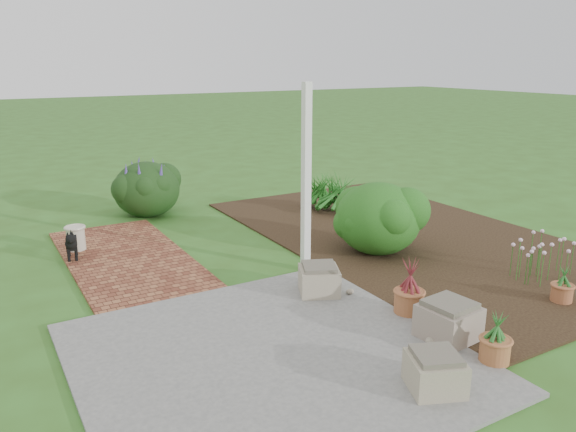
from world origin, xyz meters
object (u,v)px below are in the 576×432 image
black_dog (71,243)px  evergreen_shrub (378,216)px  stone_trough_near (435,373)px  cream_ceramic_urn (76,238)px

black_dog → evergreen_shrub: (3.97, -1.85, 0.27)m
stone_trough_near → evergreen_shrub: 3.65m
cream_ceramic_urn → evergreen_shrub: size_ratio=0.28×
stone_trough_near → evergreen_shrub: (1.88, 3.11, 0.37)m
stone_trough_near → cream_ceramic_urn: 5.72m
stone_trough_near → black_dog: size_ratio=0.92×
evergreen_shrub → stone_trough_near: bearing=-121.2°
stone_trough_near → cream_ceramic_urn: cream_ceramic_urn is taller
black_dog → evergreen_shrub: size_ratio=0.38×
stone_trough_near → cream_ceramic_urn: (-1.96, 5.37, 0.03)m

